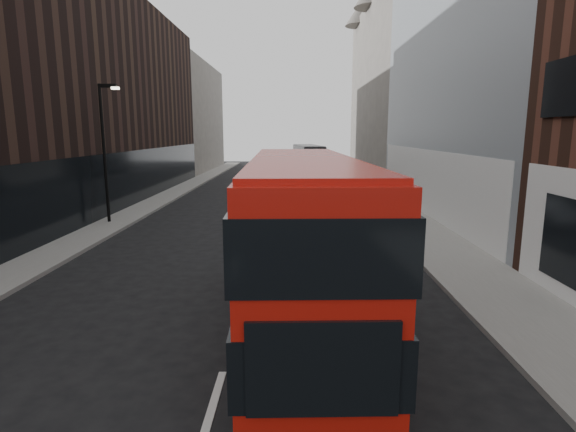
{
  "coord_description": "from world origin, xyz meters",
  "views": [
    {
      "loc": [
        1.43,
        -5.04,
        4.77
      ],
      "look_at": [
        1.27,
        7.1,
        2.5
      ],
      "focal_mm": 28.0,
      "sensor_mm": 36.0,
      "label": 1
    }
  ],
  "objects_px": {
    "red_bus": "(302,236)",
    "car_c": "(326,190)",
    "street_lamp": "(105,144)",
    "car_b": "(328,210)",
    "grey_bus": "(308,159)",
    "car_a": "(290,226)"
  },
  "relations": [
    {
      "from": "street_lamp",
      "to": "car_a",
      "type": "bearing_deg",
      "value": -20.44
    },
    {
      "from": "red_bus",
      "to": "grey_bus",
      "type": "bearing_deg",
      "value": 86.1
    },
    {
      "from": "car_b",
      "to": "grey_bus",
      "type": "bearing_deg",
      "value": 89.25
    },
    {
      "from": "street_lamp",
      "to": "grey_bus",
      "type": "xyz_separation_m",
      "value": [
        11.25,
        28.24,
        -2.39
      ]
    },
    {
      "from": "car_c",
      "to": "car_b",
      "type": "bearing_deg",
      "value": -95.54
    },
    {
      "from": "red_bus",
      "to": "car_c",
      "type": "xyz_separation_m",
      "value": [
        2.12,
        21.66,
        -1.64
      ]
    },
    {
      "from": "red_bus",
      "to": "car_c",
      "type": "bearing_deg",
      "value": 82.49
    },
    {
      "from": "street_lamp",
      "to": "grey_bus",
      "type": "height_order",
      "value": "street_lamp"
    },
    {
      "from": "street_lamp",
      "to": "red_bus",
      "type": "bearing_deg",
      "value": -51.92
    },
    {
      "from": "grey_bus",
      "to": "car_c",
      "type": "relative_size",
      "value": 2.19
    },
    {
      "from": "car_a",
      "to": "car_c",
      "type": "bearing_deg",
      "value": 71.11
    },
    {
      "from": "red_bus",
      "to": "car_c",
      "type": "distance_m",
      "value": 21.82
    },
    {
      "from": "grey_bus",
      "to": "car_a",
      "type": "xyz_separation_m",
      "value": [
        -1.77,
        -31.77,
        -1.11
      ]
    },
    {
      "from": "street_lamp",
      "to": "car_b",
      "type": "distance_m",
      "value": 11.99
    },
    {
      "from": "car_b",
      "to": "car_c",
      "type": "relative_size",
      "value": 0.92
    },
    {
      "from": "red_bus",
      "to": "street_lamp",
      "type": "bearing_deg",
      "value": 126.15
    },
    {
      "from": "grey_bus",
      "to": "car_a",
      "type": "relative_size",
      "value": 2.64
    },
    {
      "from": "red_bus",
      "to": "grey_bus",
      "type": "xyz_separation_m",
      "value": [
        1.41,
        40.8,
        -0.55
      ]
    },
    {
      "from": "street_lamp",
      "to": "car_c",
      "type": "relative_size",
      "value": 1.46
    },
    {
      "from": "street_lamp",
      "to": "car_c",
      "type": "height_order",
      "value": "street_lamp"
    },
    {
      "from": "car_b",
      "to": "car_c",
      "type": "height_order",
      "value": "car_b"
    },
    {
      "from": "street_lamp",
      "to": "grey_bus",
      "type": "relative_size",
      "value": 0.67
    }
  ]
}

